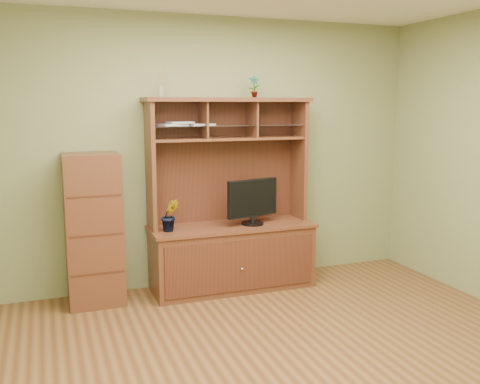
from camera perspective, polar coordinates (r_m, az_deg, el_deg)
room at (r=3.60m, az=6.05°, el=1.55°), size 4.54×4.04×2.74m
media_hutch at (r=5.38m, az=-0.96°, el=-4.78°), size 1.66×0.61×1.90m
monitor at (r=5.30m, az=1.37°, el=-0.94°), size 0.57×0.22×0.45m
orchid_plant at (r=5.07m, az=-7.48°, el=-2.47°), size 0.18×0.15×0.31m
top_plant at (r=5.39m, az=1.51°, el=11.17°), size 0.13×0.10×0.22m
reed_diffuser at (r=5.12m, az=-8.42°, el=11.22°), size 0.06×0.06×0.29m
magazines at (r=5.17m, az=-6.00°, el=7.23°), size 0.55×0.25×0.04m
side_cabinet at (r=5.10m, az=-15.33°, el=-3.87°), size 0.50×0.46×1.40m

